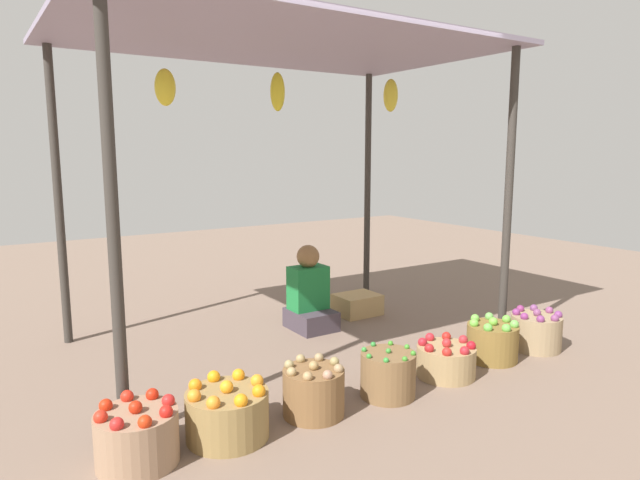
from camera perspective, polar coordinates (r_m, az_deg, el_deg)
ground_plane at (r=4.92m, az=-3.36°, el=-10.17°), size 14.00×14.00×0.00m
market_stall_structure at (r=4.70m, az=-3.72°, el=17.50°), size 3.52×2.25×2.51m
vendor_person at (r=5.14m, az=-1.10°, el=-5.85°), size 0.36×0.44×0.78m
basket_red_tomatoes at (r=3.22m, az=-18.27°, el=-18.57°), size 0.43×0.43×0.35m
basket_oranges at (r=3.35m, az=-9.49°, el=-17.11°), size 0.47×0.47×0.34m
basket_potatoes at (r=3.56m, az=-0.66°, el=-15.23°), size 0.38×0.38×0.35m
basket_green_chilies at (r=3.83m, az=6.99°, el=-13.51°), size 0.37×0.37×0.33m
basket_red_apples at (r=4.23m, az=12.81°, el=-11.93°), size 0.43×0.43×0.28m
basket_green_apples at (r=4.62m, az=17.27°, el=-9.89°), size 0.39×0.39×0.34m
basket_purple_onions at (r=4.99m, az=21.29°, el=-8.72°), size 0.40×0.40×0.34m
wooden_crate_near_vendor at (r=5.63m, az=3.84°, el=-6.61°), size 0.42×0.34×0.20m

